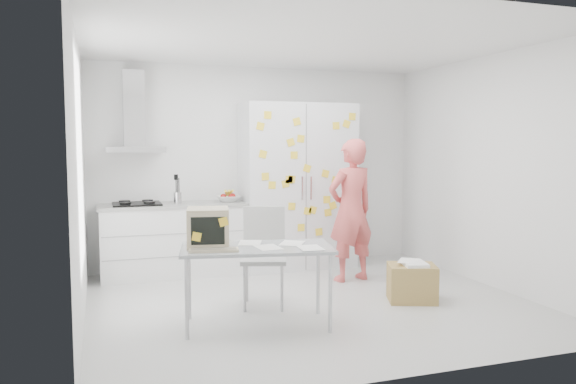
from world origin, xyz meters
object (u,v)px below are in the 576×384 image
object	(u,v)px
cardboard_box	(412,282)
person	(351,210)
desk	(226,237)
chair	(264,250)

from	to	relation	value
cardboard_box	person	bearing A→B (deg)	102.55
desk	chair	size ratio (longest dim) A/B	1.45
chair	cardboard_box	world-z (taller)	chair
chair	person	bearing A→B (deg)	44.38
desk	chair	distance (m)	0.80
person	chair	distance (m)	1.47
person	desk	world-z (taller)	person
chair	cardboard_box	xyz separation A→B (m)	(1.52, -0.39, -0.37)
person	chair	size ratio (longest dim) A/B	1.71
chair	cardboard_box	bearing A→B (deg)	3.12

